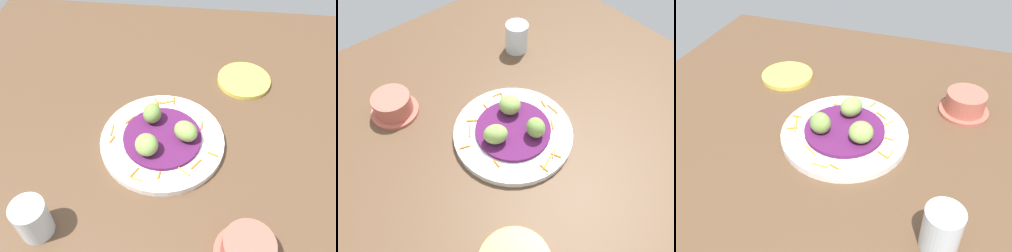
% 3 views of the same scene
% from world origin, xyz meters
% --- Properties ---
extents(table_surface, '(1.10, 1.10, 0.02)m').
position_xyz_m(table_surface, '(0.00, 0.00, 0.01)').
color(table_surface, brown).
rests_on(table_surface, ground).
extents(main_plate, '(0.27, 0.27, 0.02)m').
position_xyz_m(main_plate, '(-0.01, -0.03, 0.03)').
color(main_plate, white).
rests_on(main_plate, table_surface).
extents(cabbage_bed, '(0.17, 0.17, 0.01)m').
position_xyz_m(cabbage_bed, '(-0.01, -0.03, 0.04)').
color(cabbage_bed, '#51194C').
rests_on(cabbage_bed, main_plate).
extents(carrot_garnish, '(0.24, 0.24, 0.00)m').
position_xyz_m(carrot_garnish, '(-0.01, -0.02, 0.04)').
color(carrot_garnish, orange).
rests_on(carrot_garnish, main_plate).
extents(guac_scoop_left, '(0.07, 0.07, 0.04)m').
position_xyz_m(guac_scoop_left, '(-0.05, -0.00, 0.07)').
color(guac_scoop_left, '#84A851').
rests_on(guac_scoop_left, cabbage_bed).
extents(guac_scoop_center, '(0.06, 0.07, 0.04)m').
position_xyz_m(guac_scoop_center, '(-0.01, -0.08, 0.07)').
color(guac_scoop_center, '#84A851').
rests_on(guac_scoop_center, cabbage_bed).
extents(guac_scoop_right, '(0.05, 0.05, 0.05)m').
position_xyz_m(guac_scoop_right, '(0.03, -0.00, 0.07)').
color(guac_scoop_right, '#759E47').
rests_on(guac_scoop_right, cabbage_bed).
extents(terracotta_bowl, '(0.11, 0.11, 0.05)m').
position_xyz_m(terracotta_bowl, '(-0.25, -0.20, 0.04)').
color(terracotta_bowl, '#B75B4C').
rests_on(terracotta_bowl, table_surface).
extents(water_glass, '(0.06, 0.06, 0.08)m').
position_xyz_m(water_glass, '(-0.24, 0.18, 0.06)').
color(water_glass, silver).
rests_on(water_glass, table_surface).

